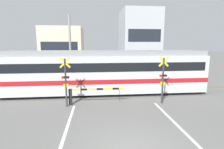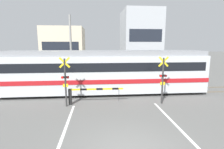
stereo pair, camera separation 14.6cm
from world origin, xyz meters
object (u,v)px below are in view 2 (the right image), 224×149
(crossing_barrier_far, at_px, (129,77))
(crossing_signal_left, at_px, (65,80))
(commuter_train, at_px, (105,71))
(crossing_signal_right, at_px, (163,78))
(crossing_barrier_near, at_px, (84,93))
(pedestrian, at_px, (103,70))

(crossing_barrier_far, distance_m, crossing_signal_left, 7.72)
(crossing_barrier_far, height_order, crossing_signal_left, crossing_signal_left)
(commuter_train, height_order, crossing_signal_right, commuter_train)
(commuter_train, relative_size, crossing_signal_right, 4.99)
(crossing_barrier_far, bearing_deg, crossing_barrier_near, -126.79)
(commuter_train, bearing_deg, crossing_signal_left, -130.94)
(crossing_barrier_far, bearing_deg, pedestrian, 129.03)
(crossing_barrier_near, distance_m, pedestrian, 8.60)
(crossing_barrier_far, bearing_deg, crossing_signal_left, -131.99)
(crossing_barrier_far, bearing_deg, crossing_signal_right, -78.96)
(crossing_barrier_far, distance_m, crossing_signal_right, 5.88)
(crossing_barrier_near, relative_size, crossing_barrier_far, 1.00)
(commuter_train, xyz_separation_m, crossing_barrier_far, (2.53, 2.70, -1.06))
(crossing_barrier_far, xyz_separation_m, pedestrian, (-2.52, 3.10, 0.20))
(crossing_signal_left, height_order, pedestrian, crossing_signal_left)
(crossing_signal_left, bearing_deg, pedestrian, 73.50)
(commuter_train, bearing_deg, pedestrian, 89.86)
(commuter_train, bearing_deg, crossing_barrier_near, -119.09)
(crossing_barrier_near, relative_size, crossing_signal_left, 1.14)
(commuter_train, distance_m, crossing_barrier_far, 3.85)
(crossing_barrier_near, bearing_deg, commuter_train, 60.91)
(pedestrian, bearing_deg, commuter_train, -90.14)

